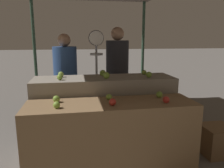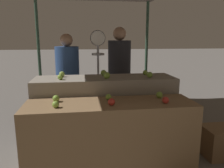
{
  "view_description": "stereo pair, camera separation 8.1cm",
  "coord_description": "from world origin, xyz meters",
  "px_view_note": "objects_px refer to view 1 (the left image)",
  "views": [
    {
      "loc": [
        -0.39,
        -2.31,
        1.54
      ],
      "look_at": [
        0.06,
        0.3,
        0.99
      ],
      "focal_mm": 35.0,
      "sensor_mm": 36.0,
      "label": 1
    },
    {
      "loc": [
        -0.31,
        -2.33,
        1.54
      ],
      "look_at": [
        0.06,
        0.3,
        0.99
      ],
      "focal_mm": 35.0,
      "sensor_mm": 36.0,
      "label": 2
    }
  ],
  "objects_px": {
    "produce_scale": "(96,61)",
    "person_customer_left": "(66,75)",
    "person_vendor_at_scale": "(117,70)",
    "wooden_crate_side": "(216,140)"
  },
  "relations": [
    {
      "from": "person_vendor_at_scale",
      "to": "person_customer_left",
      "type": "relative_size",
      "value": 1.07
    },
    {
      "from": "produce_scale",
      "to": "person_customer_left",
      "type": "xyz_separation_m",
      "value": [
        -0.51,
        0.3,
        -0.27
      ]
    },
    {
      "from": "wooden_crate_side",
      "to": "produce_scale",
      "type": "bearing_deg",
      "value": 145.9
    },
    {
      "from": "produce_scale",
      "to": "person_customer_left",
      "type": "relative_size",
      "value": 1.03
    },
    {
      "from": "person_customer_left",
      "to": "wooden_crate_side",
      "type": "relative_size",
      "value": 4.13
    },
    {
      "from": "person_vendor_at_scale",
      "to": "person_customer_left",
      "type": "distance_m",
      "value": 0.91
    },
    {
      "from": "wooden_crate_side",
      "to": "person_customer_left",
      "type": "bearing_deg",
      "value": 146.71
    },
    {
      "from": "produce_scale",
      "to": "person_vendor_at_scale",
      "type": "distance_m",
      "value": 0.54
    },
    {
      "from": "produce_scale",
      "to": "person_customer_left",
      "type": "distance_m",
      "value": 0.65
    },
    {
      "from": "person_customer_left",
      "to": "wooden_crate_side",
      "type": "height_order",
      "value": "person_customer_left"
    }
  ]
}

